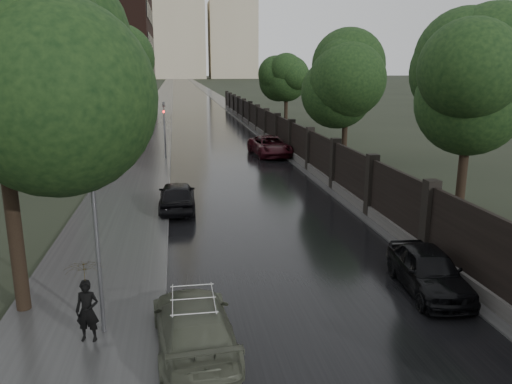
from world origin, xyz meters
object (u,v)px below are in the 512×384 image
car_right_near (429,270)px  pedestrian_umbrella (84,278)px  traffic_light (164,126)px  hatchback_left (177,196)px  lamp_post (96,230)px  volga_sedan (194,326)px  tree_left_far (114,81)px  tree_right_b (347,88)px  tree_right_a (470,102)px  car_right_far (270,146)px  tree_right_c (286,81)px

car_right_near → pedestrian_umbrella: (-9.07, -1.50, 1.04)m
traffic_light → hatchback_left: (0.70, -12.81, -1.72)m
lamp_post → hatchback_left: 11.02m
lamp_post → volga_sedan: (2.10, -0.94, -2.06)m
tree_left_far → car_right_near: 30.01m
tree_left_far → hatchback_left: bearing=-76.1°
volga_sedan → car_right_near: bearing=-166.9°
tree_right_b → traffic_light: size_ratio=1.75×
tree_right_a → pedestrian_umbrella: bearing=-152.4°
lamp_post → pedestrian_umbrella: (-0.27, -0.37, -0.99)m
volga_sedan → car_right_far: size_ratio=0.83×
hatchback_left → car_right_far: bearing=-115.8°
tree_left_far → tree_right_b: bearing=-27.3°
car_right_near → car_right_far: car_right_far is taller
lamp_post → traffic_light: lamp_post is taller
tree_right_a → tree_right_c: (0.00, 32.00, 0.00)m
volga_sedan → car_right_far: bearing=-108.5°
hatchback_left → car_right_near: size_ratio=1.05×
tree_left_far → pedestrian_umbrella: (2.33, -28.87, -3.56)m
car_right_near → lamp_post: bearing=-167.6°
traffic_light → volga_sedan: size_ratio=0.94×
volga_sedan → pedestrian_umbrella: bearing=-17.6°
hatchback_left → car_right_near: (7.00, -9.56, -0.04)m
tree_left_far → lamp_post: tree_left_far is taller
tree_right_a → tree_right_c: bearing=90.0°
car_right_far → volga_sedan: bearing=-109.9°
tree_left_far → volga_sedan: (4.70, -29.44, -4.63)m
tree_right_b → car_right_near: 20.27m
tree_right_b → car_right_far: tree_right_b is taller
tree_right_c → volga_sedan: 41.12m
tree_left_far → volga_sedan: bearing=-80.9°
tree_right_a → pedestrian_umbrella: tree_right_a is taller
tree_right_c → pedestrian_umbrella: bearing=-108.7°
volga_sedan → tree_right_c: bearing=-109.4°
tree_right_a → volga_sedan: tree_right_a is taller
tree_left_far → car_right_near: (11.40, -27.37, -4.60)m
tree_right_b → volga_sedan: 24.40m
hatchback_left → car_right_far: (6.76, 13.46, 0.04)m
car_right_far → tree_right_a: bearing=-81.7°
tree_right_c → car_right_far: bearing=-106.8°
car_right_near → volga_sedan: bearing=-157.8°
tree_right_c → tree_left_far: bearing=-147.2°
volga_sedan → tree_right_b: bearing=-120.8°
hatchback_left → lamp_post: bearing=81.3°
volga_sedan → car_right_near: (6.70, 2.07, 0.03)m
traffic_light → car_right_near: bearing=-71.0°
tree_right_c → pedestrian_umbrella: tree_right_c is taller
tree_left_far → traffic_light: size_ratio=1.85×
pedestrian_umbrella → volga_sedan: bearing=-2.6°
tree_right_a → car_right_far: (-4.34, 17.65, -4.24)m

